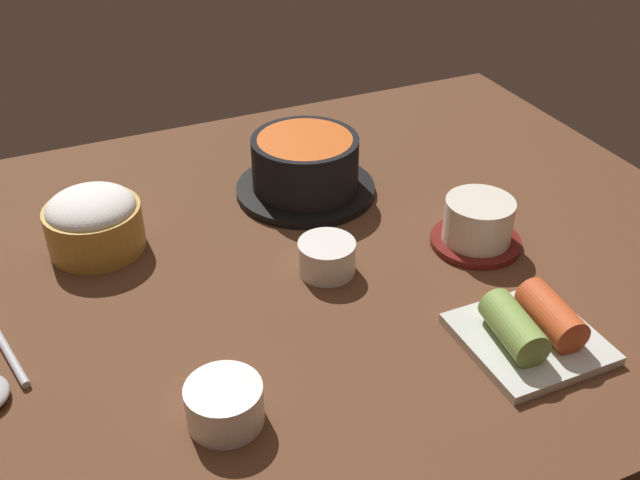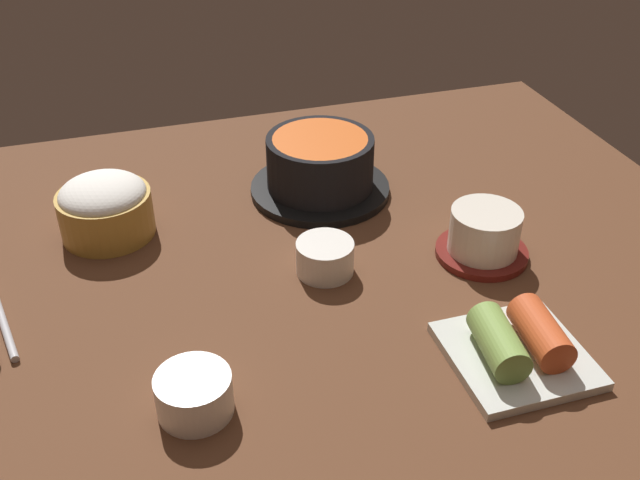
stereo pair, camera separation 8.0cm
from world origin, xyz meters
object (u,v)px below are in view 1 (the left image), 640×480
Objects in this scene: tea_cup_with_saucer at (478,224)px; side_bowl_near at (224,403)px; stone_pot at (305,167)px; banchan_cup_center at (327,256)px; rice_bowl at (93,221)px; kimchi_plate at (531,329)px.

tea_cup_with_saucer is 36.87cm from side_bowl_near.
stone_pot is at bearing 56.82° from side_bowl_near.
side_bowl_near is (-16.63, -15.92, 0.07)cm from banchan_cup_center.
banchan_cup_center is at bearing -33.78° from rice_bowl.
tea_cup_with_saucer reaches higher than kimchi_plate.
banchan_cup_center is 23.02cm from side_bowl_near.
side_bowl_near reaches higher than banchan_cup_center.
tea_cup_with_saucer is 16.88cm from kimchi_plate.
stone_pot is 35.86cm from kimchi_plate.
kimchi_plate is at bearing -76.60° from stone_pot.
tea_cup_with_saucer is 1.65× the size of banchan_cup_center.
rice_bowl is at bearing 156.82° from tea_cup_with_saucer.
tea_cup_with_saucer is at bearing -54.93° from stone_pot.
banchan_cup_center is at bearing 43.76° from side_bowl_near.
kimchi_plate is at bearing -55.23° from banchan_cup_center.
rice_bowl is 26.31cm from banchan_cup_center.
rice_bowl is 0.87× the size of kimchi_plate.
banchan_cup_center is at bearing 124.77° from kimchi_plate.
tea_cup_with_saucer is (39.45, -16.89, -0.86)cm from rice_bowl.
kimchi_plate is at bearing -4.88° from side_bowl_near.
banchan_cup_center is (-17.62, 2.29, -0.81)cm from tea_cup_with_saucer.
kimchi_plate is 29.54cm from side_bowl_near.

